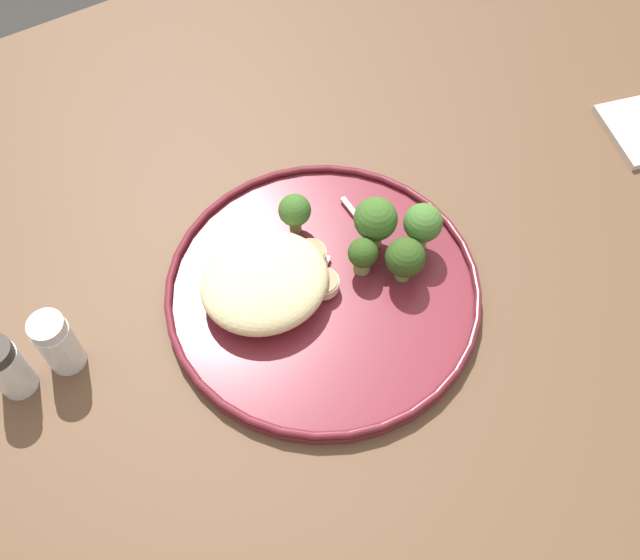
{
  "coord_description": "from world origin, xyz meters",
  "views": [
    {
      "loc": [
        0.18,
        0.29,
        1.32
      ],
      "look_at": [
        0.0,
        -0.0,
        0.76
      ],
      "focal_mm": 40.47,
      "sensor_mm": 36.0,
      "label": 1
    }
  ],
  "objects_px": {
    "dinner_plate": "(320,287)",
    "seared_scallop_right_edge": "(256,264)",
    "broccoli_floret_left_leaning": "(375,220)",
    "broccoli_floret_split_head": "(405,258)",
    "seared_scallop_center_golden": "(236,280)",
    "seared_scallop_on_noodles": "(311,255)",
    "broccoli_floret_center_pile": "(423,224)",
    "broccoli_floret_small_sprig": "(364,256)",
    "broccoli_floret_near_rim": "(295,211)",
    "salt_shaker": "(58,343)",
    "pepper_shaker": "(7,367)",
    "seared_scallop_rear_pale": "(270,287)",
    "seared_scallop_large_seared": "(250,302)",
    "seared_scallop_tilted_round": "(323,287)"
  },
  "relations": [
    {
      "from": "seared_scallop_center_golden",
      "to": "broccoli_floret_center_pile",
      "type": "bearing_deg",
      "value": 163.68
    },
    {
      "from": "seared_scallop_center_golden",
      "to": "seared_scallop_on_noodles",
      "type": "distance_m",
      "value": 0.07
    },
    {
      "from": "broccoli_floret_small_sprig",
      "to": "broccoli_floret_split_head",
      "type": "xyz_separation_m",
      "value": [
        -0.03,
        0.02,
        0.01
      ]
    },
    {
      "from": "seared_scallop_rear_pale",
      "to": "seared_scallop_on_noodles",
      "type": "height_order",
      "value": "same"
    },
    {
      "from": "broccoli_floret_split_head",
      "to": "broccoli_floret_center_pile",
      "type": "bearing_deg",
      "value": -148.66
    },
    {
      "from": "broccoli_floret_left_leaning",
      "to": "seared_scallop_on_noodles",
      "type": "bearing_deg",
      "value": -10.99
    },
    {
      "from": "dinner_plate",
      "to": "seared_scallop_right_edge",
      "type": "relative_size",
      "value": 9.94
    },
    {
      "from": "broccoli_floret_left_leaning",
      "to": "broccoli_floret_small_sprig",
      "type": "relative_size",
      "value": 1.44
    },
    {
      "from": "seared_scallop_large_seared",
      "to": "seared_scallop_on_noodles",
      "type": "bearing_deg",
      "value": -168.4
    },
    {
      "from": "dinner_plate",
      "to": "broccoli_floret_small_sprig",
      "type": "distance_m",
      "value": 0.05
    },
    {
      "from": "seared_scallop_center_golden",
      "to": "seared_scallop_tilted_round",
      "type": "bearing_deg",
      "value": 143.68
    },
    {
      "from": "salt_shaker",
      "to": "broccoli_floret_split_head",
      "type": "bearing_deg",
      "value": 164.33
    },
    {
      "from": "seared_scallop_rear_pale",
      "to": "seared_scallop_large_seared",
      "type": "height_order",
      "value": "seared_scallop_rear_pale"
    },
    {
      "from": "seared_scallop_center_golden",
      "to": "broccoli_floret_near_rim",
      "type": "height_order",
      "value": "broccoli_floret_near_rim"
    },
    {
      "from": "seared_scallop_right_edge",
      "to": "broccoli_floret_near_rim",
      "type": "height_order",
      "value": "broccoli_floret_near_rim"
    },
    {
      "from": "dinner_plate",
      "to": "seared_scallop_tilted_round",
      "type": "distance_m",
      "value": 0.01
    },
    {
      "from": "seared_scallop_right_edge",
      "to": "broccoli_floret_split_head",
      "type": "distance_m",
      "value": 0.14
    },
    {
      "from": "seared_scallop_center_golden",
      "to": "broccoli_floret_left_leaning",
      "type": "relative_size",
      "value": 0.51
    },
    {
      "from": "seared_scallop_on_noodles",
      "to": "dinner_plate",
      "type": "bearing_deg",
      "value": 77.68
    },
    {
      "from": "broccoli_floret_left_leaning",
      "to": "broccoli_floret_split_head",
      "type": "relative_size",
      "value": 1.2
    },
    {
      "from": "salt_shaker",
      "to": "seared_scallop_rear_pale",
      "type": "bearing_deg",
      "value": 168.41
    },
    {
      "from": "seared_scallop_center_golden",
      "to": "pepper_shaker",
      "type": "bearing_deg",
      "value": -3.98
    },
    {
      "from": "broccoli_floret_small_sprig",
      "to": "seared_scallop_on_noodles",
      "type": "bearing_deg",
      "value": -41.97
    },
    {
      "from": "seared_scallop_on_noodles",
      "to": "pepper_shaker",
      "type": "relative_size",
      "value": 0.44
    },
    {
      "from": "seared_scallop_center_golden",
      "to": "broccoli_floret_center_pile",
      "type": "relative_size",
      "value": 0.54
    },
    {
      "from": "broccoli_floret_small_sprig",
      "to": "broccoli_floret_split_head",
      "type": "distance_m",
      "value": 0.04
    },
    {
      "from": "dinner_plate",
      "to": "salt_shaker",
      "type": "distance_m",
      "value": 0.23
    },
    {
      "from": "seared_scallop_tilted_round",
      "to": "broccoli_floret_split_head",
      "type": "height_order",
      "value": "broccoli_floret_split_head"
    },
    {
      "from": "broccoli_floret_center_pile",
      "to": "broccoli_floret_split_head",
      "type": "relative_size",
      "value": 1.14
    },
    {
      "from": "dinner_plate",
      "to": "pepper_shaker",
      "type": "xyz_separation_m",
      "value": [
        0.27,
        -0.05,
        0.02
      ]
    },
    {
      "from": "seared_scallop_right_edge",
      "to": "pepper_shaker",
      "type": "height_order",
      "value": "pepper_shaker"
    },
    {
      "from": "broccoli_floret_left_leaning",
      "to": "pepper_shaker",
      "type": "xyz_separation_m",
      "value": [
        0.34,
        -0.04,
        -0.01
      ]
    },
    {
      "from": "seared_scallop_rear_pale",
      "to": "broccoli_floret_split_head",
      "type": "xyz_separation_m",
      "value": [
        -0.11,
        0.05,
        0.02
      ]
    },
    {
      "from": "dinner_plate",
      "to": "broccoli_floret_small_sprig",
      "type": "height_order",
      "value": "broccoli_floret_small_sprig"
    },
    {
      "from": "salt_shaker",
      "to": "pepper_shaker",
      "type": "distance_m",
      "value": 0.04
    },
    {
      "from": "seared_scallop_large_seared",
      "to": "salt_shaker",
      "type": "distance_m",
      "value": 0.17
    },
    {
      "from": "broccoli_floret_near_rim",
      "to": "salt_shaker",
      "type": "relative_size",
      "value": 0.68
    },
    {
      "from": "seared_scallop_on_noodles",
      "to": "broccoli_floret_near_rim",
      "type": "height_order",
      "value": "broccoli_floret_near_rim"
    },
    {
      "from": "broccoli_floret_near_rim",
      "to": "seared_scallop_center_golden",
      "type": "bearing_deg",
      "value": 19.64
    },
    {
      "from": "seared_scallop_rear_pale",
      "to": "seared_scallop_tilted_round",
      "type": "bearing_deg",
      "value": 150.22
    },
    {
      "from": "seared_scallop_center_golden",
      "to": "broccoli_floret_small_sprig",
      "type": "height_order",
      "value": "broccoli_floret_small_sprig"
    },
    {
      "from": "seared_scallop_right_edge",
      "to": "broccoli_floret_near_rim",
      "type": "relative_size",
      "value": 0.64
    },
    {
      "from": "seared_scallop_center_golden",
      "to": "broccoli_floret_near_rim",
      "type": "distance_m",
      "value": 0.09
    },
    {
      "from": "seared_scallop_right_edge",
      "to": "broccoli_floret_near_rim",
      "type": "xyz_separation_m",
      "value": [
        -0.05,
        -0.02,
        0.02
      ]
    },
    {
      "from": "seared_scallop_center_golden",
      "to": "salt_shaker",
      "type": "xyz_separation_m",
      "value": [
        0.16,
        -0.01,
        0.01
      ]
    },
    {
      "from": "dinner_plate",
      "to": "seared_scallop_rear_pale",
      "type": "bearing_deg",
      "value": -20.07
    },
    {
      "from": "seared_scallop_on_noodles",
      "to": "pepper_shaker",
      "type": "xyz_separation_m",
      "value": [
        0.28,
        -0.03,
        0.01
      ]
    },
    {
      "from": "broccoli_floret_near_rim",
      "to": "pepper_shaker",
      "type": "height_order",
      "value": "pepper_shaker"
    },
    {
      "from": "broccoli_floret_near_rim",
      "to": "salt_shaker",
      "type": "distance_m",
      "value": 0.24
    },
    {
      "from": "seared_scallop_center_golden",
      "to": "broccoli_floret_small_sprig",
      "type": "xyz_separation_m",
      "value": [
        -0.11,
        0.05,
        0.01
      ]
    }
  ]
}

